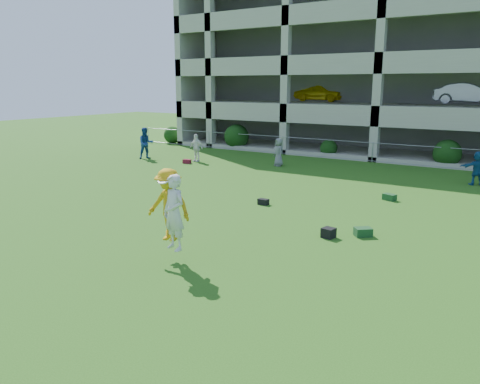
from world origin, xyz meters
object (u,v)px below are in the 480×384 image
Objects in this scene: bystander_d at (478,168)px; parking_garage at (414,63)px; crate_d at (329,233)px; bystander_c at (279,152)px; bystander_a at (146,143)px; frisbee_contest at (170,207)px; bystander_b at (196,148)px.

parking_garage reaches higher than bystander_d.
bystander_c is at bearing 124.93° from crate_d.
bystander_c is at bearing -41.18° from bystander_a.
parking_garage is (12.24, 14.93, 5.05)m from bystander_a.
frisbee_contest is 0.07× the size of parking_garage.
bystander_a is 0.95× the size of frisbee_contest.
bystander_b is 16.18m from frisbee_contest.
bystander_c is 0.05× the size of parking_garage.
bystander_c is at bearing -107.55° from parking_garage.
frisbee_contest reaches higher than bystander_d.
bystander_b is 0.81× the size of frisbee_contest.
crate_d is (15.47, -8.37, -0.81)m from bystander_a.
crate_d is 0.17× the size of frisbee_contest.
parking_garage is at bearing 109.18° from bystander_c.
crate_d is at bearing -83.84° from bystander_a.
bystander_b is at bearing 142.99° from crate_d.
crate_d is at bearing -18.34° from bystander_c.
frisbee_contest is (-2.75, -3.96, 1.29)m from crate_d.
bystander_d is 4.50× the size of crate_d.
bystander_a is 1.22× the size of bystander_d.
parking_garage reaches higher than bystander_b.
frisbee_contest reaches higher than crate_d.
frisbee_contest is (4.54, -14.40, 0.66)m from bystander_c.
bystander_a is at bearing 135.88° from frisbee_contest.
bystander_b is at bearing -122.36° from parking_garage.
bystander_c is 15.12m from frisbee_contest.
parking_garage is (4.07, 12.85, 5.23)m from bystander_c.
bystander_d is at bearing 69.42° from frisbee_contest.
parking_garage is (-0.48, 27.26, 4.57)m from frisbee_contest.
frisbee_contest is at bearing -89.00° from parking_garage.
bystander_c is 10.09m from bystander_d.
frisbee_contest is at bearing 43.53° from bystander_d.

